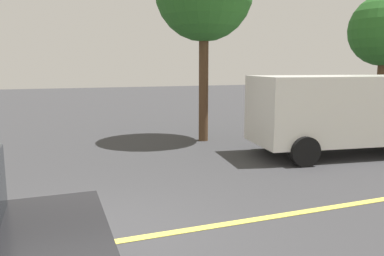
% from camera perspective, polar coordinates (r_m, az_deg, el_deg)
% --- Properties ---
extents(ground_plane, '(80.00, 80.00, 0.00)m').
position_cam_1_polar(ground_plane, '(5.76, -13.94, -16.49)').
color(ground_plane, '#38383A').
extents(lane_marking_centre, '(28.00, 0.16, 0.01)m').
position_cam_1_polar(lane_marking_centre, '(6.73, 13.01, -12.53)').
color(lane_marking_centre, '#E0D14C').
extents(white_van, '(5.42, 2.81, 2.20)m').
position_cam_1_polar(white_van, '(11.54, 21.68, 2.57)').
color(white_van, silver).
rests_on(white_van, ground_plane).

